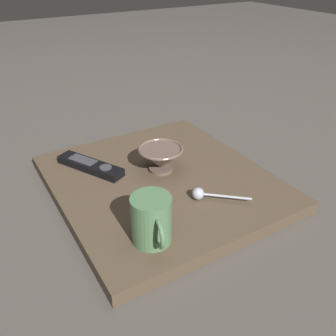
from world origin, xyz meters
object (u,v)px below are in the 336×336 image
object	(u,v)px
cereal_bowl	(161,158)
coffee_mug	(152,220)
tv_remote_near	(90,166)
teaspoon	(202,194)

from	to	relation	value
cereal_bowl	coffee_mug	size ratio (longest dim) A/B	1.03
cereal_bowl	tv_remote_near	world-z (taller)	cereal_bowl
cereal_bowl	coffee_mug	xyz separation A→B (m)	(-0.23, 0.15, 0.01)
tv_remote_near	coffee_mug	bearing A→B (deg)	-178.60
cereal_bowl	tv_remote_near	distance (m)	0.19
coffee_mug	tv_remote_near	bearing A→B (deg)	1.40
teaspoon	tv_remote_near	world-z (taller)	teaspoon
coffee_mug	teaspoon	distance (m)	0.18
coffee_mug	teaspoon	bearing A→B (deg)	-69.19
teaspoon	cereal_bowl	bearing A→B (deg)	5.46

